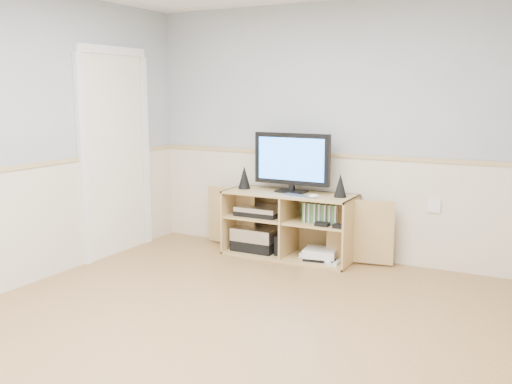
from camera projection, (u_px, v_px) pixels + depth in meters
room at (215, 156)px, 3.81m from camera, size 4.04×4.54×2.54m
media_cabinet at (291, 223)px, 5.75m from camera, size 2.06×0.49×0.65m
monitor at (292, 161)px, 5.64m from camera, size 0.80×0.18×0.59m
speaker_left at (244, 177)px, 5.89m from camera, size 0.13×0.13×0.24m
speaker_right at (340, 185)px, 5.41m from camera, size 0.12×0.12×0.22m
keyboard at (297, 196)px, 5.46m from camera, size 0.32×0.18×0.01m
mouse at (314, 196)px, 5.38m from camera, size 0.11×0.10×0.04m
av_components at (258, 231)px, 5.88m from camera, size 0.53×0.34×0.47m
game_consoles at (320, 254)px, 5.58m from camera, size 0.46×0.31×0.11m
game_cases at (321, 213)px, 5.50m from camera, size 0.34×0.14×0.19m
wall_outlet at (434, 206)px, 5.26m from camera, size 0.12×0.03×0.12m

